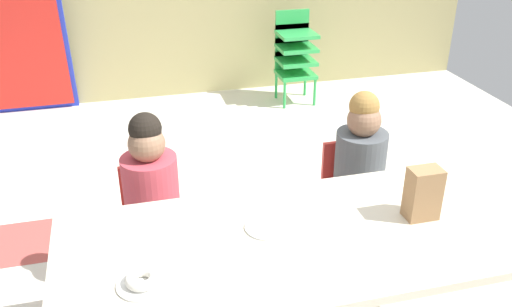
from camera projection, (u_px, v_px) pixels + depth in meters
ground_plane at (273, 255)px, 3.05m from camera, size 5.31×5.23×0.02m
craft_table at (296, 247)px, 2.17m from camera, size 1.84×0.80×0.61m
seated_child_near_camera at (151, 186)px, 2.60m from camera, size 0.34×0.34×0.92m
seated_child_middle_seat at (359, 160)px, 2.84m from camera, size 0.32×0.32×0.92m
kid_chair_green_stack at (295, 51)px, 4.89m from camera, size 0.32×0.30×0.80m
folded_activity_table at (13, 54)px, 4.54m from camera, size 0.90×0.29×1.09m
paper_bag_brown at (423, 193)px, 2.22m from camera, size 0.13×0.09×0.22m
paper_plate_near_edge at (143, 284)px, 1.89m from camera, size 0.18×0.18×0.01m
paper_plate_center_table at (267, 227)px, 2.20m from camera, size 0.18×0.18×0.01m
donut_powdered_on_plate at (142, 279)px, 1.88m from camera, size 0.12×0.12×0.04m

